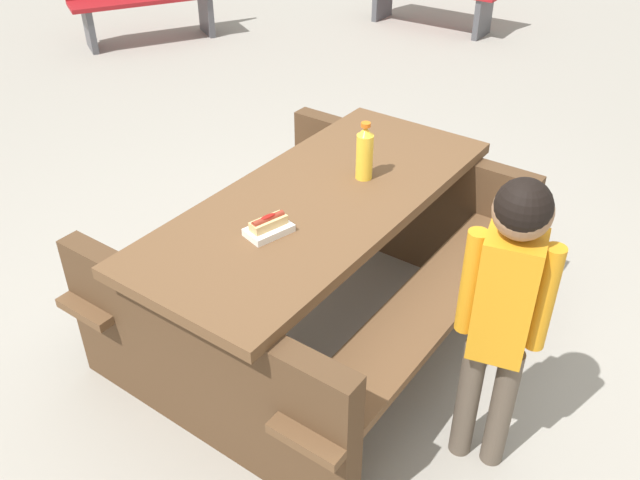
{
  "coord_description": "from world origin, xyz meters",
  "views": [
    {
      "loc": [
        1.69,
        1.81,
        2.2
      ],
      "look_at": [
        0.0,
        0.0,
        0.52
      ],
      "focal_mm": 37.7,
      "sensor_mm": 36.0,
      "label": 1
    }
  ],
  "objects_px": {
    "soda_bottle": "(365,153)",
    "child_in_coat": "(506,297)",
    "picnic_table": "(320,255)",
    "hotdog_tray": "(269,227)"
  },
  "relations": [
    {
      "from": "picnic_table",
      "to": "soda_bottle",
      "type": "bearing_deg",
      "value": 177.3
    },
    {
      "from": "child_in_coat",
      "to": "soda_bottle",
      "type": "bearing_deg",
      "value": -108.03
    },
    {
      "from": "picnic_table",
      "to": "hotdog_tray",
      "type": "relative_size",
      "value": 10.94
    },
    {
      "from": "picnic_table",
      "to": "child_in_coat",
      "type": "height_order",
      "value": "child_in_coat"
    },
    {
      "from": "hotdog_tray",
      "to": "child_in_coat",
      "type": "xyz_separation_m",
      "value": [
        -0.29,
        0.89,
        0.01
      ]
    },
    {
      "from": "soda_bottle",
      "to": "child_in_coat",
      "type": "bearing_deg",
      "value": 71.97
    },
    {
      "from": "picnic_table",
      "to": "soda_bottle",
      "type": "height_order",
      "value": "soda_bottle"
    },
    {
      "from": "soda_bottle",
      "to": "child_in_coat",
      "type": "relative_size",
      "value": 0.21
    },
    {
      "from": "soda_bottle",
      "to": "child_in_coat",
      "type": "distance_m",
      "value": 1.0
    },
    {
      "from": "soda_bottle",
      "to": "hotdog_tray",
      "type": "distance_m",
      "value": 0.61
    }
  ]
}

